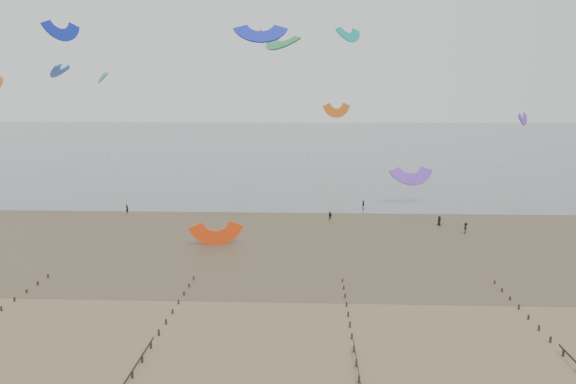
{
  "coord_description": "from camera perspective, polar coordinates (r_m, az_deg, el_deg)",
  "views": [
    {
      "loc": [
        0.1,
        -52.46,
        22.6
      ],
      "look_at": [
        -3.21,
        28.0,
        8.0
      ],
      "focal_mm": 35.0,
      "sensor_mm": 36.0,
      "label": 1
    }
  ],
  "objects": [
    {
      "name": "sea_and_shore",
      "position": [
        89.85,
        -0.39,
        -4.29
      ],
      "size": [
        500.0,
        665.0,
        0.03
      ],
      "color": "#475654",
      "rests_on": "ground"
    },
    {
      "name": "ground",
      "position": [
        57.12,
        2.12,
        -13.04
      ],
      "size": [
        500.0,
        500.0,
        0.0
      ],
      "primitive_type": "plane",
      "color": "brown",
      "rests_on": "ground"
    },
    {
      "name": "kitesurfer_lead",
      "position": [
        109.04,
        -16.03,
        -1.64
      ],
      "size": [
        0.72,
        0.63,
        1.67
      ],
      "primitive_type": "imported",
      "rotation": [
        0.0,
        0.0,
        2.68
      ],
      "color": "black",
      "rests_on": "ground"
    },
    {
      "name": "grounded_kite",
      "position": [
        84.62,
        -7.28,
        -5.3
      ],
      "size": [
        7.81,
        6.78,
        3.68
      ],
      "primitive_type": null,
      "rotation": [
        1.54,
        0.0,
        0.26
      ],
      "color": "#FC3F0F",
      "rests_on": "ground"
    },
    {
      "name": "kitesurfers",
      "position": [
        105.23,
        13.74,
        -1.96
      ],
      "size": [
        127.92,
        24.97,
        1.89
      ],
      "color": "black",
      "rests_on": "ground"
    },
    {
      "name": "kites_airborne",
      "position": [
        140.81,
        -6.93,
        10.4
      ],
      "size": [
        255.54,
        110.22,
        42.02
      ],
      "color": "#1F883E",
      "rests_on": "ground"
    }
  ]
}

